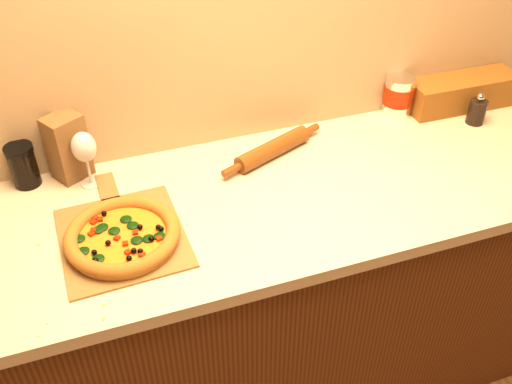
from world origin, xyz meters
The scene contains 12 objects.
cabinet centered at (0.00, 1.43, 0.43)m, with size 2.80×0.65×0.86m, color #42200E.
countertop centered at (0.00, 1.43, 0.88)m, with size 2.84×0.68×0.04m, color #BEAF95.
pizza_peel centered at (-0.44, 1.39, 0.90)m, with size 0.33×0.49×0.01m.
pizza centered at (-0.43, 1.36, 0.93)m, with size 0.30×0.30×0.04m.
bottle_cap centered at (-0.48, 1.33, 0.90)m, with size 0.03×0.03×0.01m, color black.
pepper_grinder centered at (0.82, 1.56, 0.95)m, with size 0.06×0.06×0.11m.
rolling_pin centered at (0.08, 1.61, 0.93)m, with size 0.39×0.18×0.06m.
coffee_canister centered at (0.59, 1.71, 0.97)m, with size 0.11×0.11×0.14m.
bread_bag centered at (0.84, 1.68, 0.96)m, with size 0.40×0.13×0.11m, color brown.
wine_glass centered at (-0.48, 1.65, 1.03)m, with size 0.07×0.07×0.18m.
paper_bag centered at (-0.53, 1.71, 1.00)m, with size 0.10×0.08×0.20m, color brown.
dark_jar centered at (-0.66, 1.71, 0.97)m, with size 0.08×0.08×0.13m.
Camera 1 is at (-0.47, 0.20, 1.94)m, focal length 40.00 mm.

